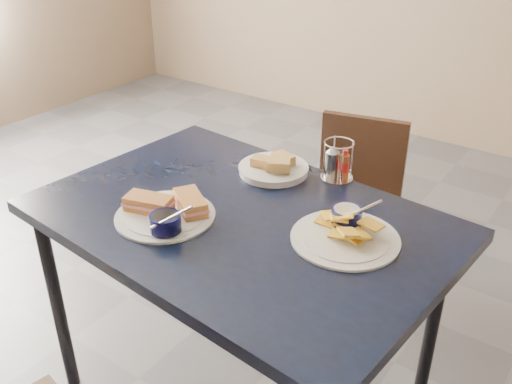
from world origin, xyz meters
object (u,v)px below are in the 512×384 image
Objects in this scene: plantain_plate at (346,230)px; bread_basket at (274,168)px; chair_far at (358,197)px; condiment_caddy at (337,163)px; dining_table at (240,233)px; sandwich_plate at (167,211)px.

plantain_plate is 0.44m from bread_basket.
chair_far is 3.28× the size of bread_basket.
plantain_plate is at bearing -57.34° from condiment_caddy.
dining_table is 1.69× the size of chair_far.
dining_table is at bearing -91.10° from chair_far.
condiment_caddy reaches higher than dining_table.
bread_basket is (-0.38, 0.21, 0.00)m from plantain_plate.
chair_far is 5.68× the size of condiment_caddy.
plantain_plate is 0.36m from condiment_caddy.
sandwich_plate is 2.31× the size of condiment_caddy.
sandwich_plate reaches higher than dining_table.
sandwich_plate is 1.34× the size of bread_basket.
chair_far is at bearing 79.25° from sandwich_plate.
bread_basket is (0.09, 0.43, -0.00)m from sandwich_plate.
dining_table is 0.31m from bread_basket.
sandwich_plate is (-0.18, -0.96, 0.33)m from chair_far.
bread_basket is at bearing 104.03° from dining_table.
plantain_plate is at bearing -28.80° from bread_basket.
sandwich_plate is 0.59m from condiment_caddy.
bread_basket is 0.21m from condiment_caddy.
plantain_plate is (0.31, 0.08, 0.08)m from dining_table.
bread_basket is 1.73× the size of condiment_caddy.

